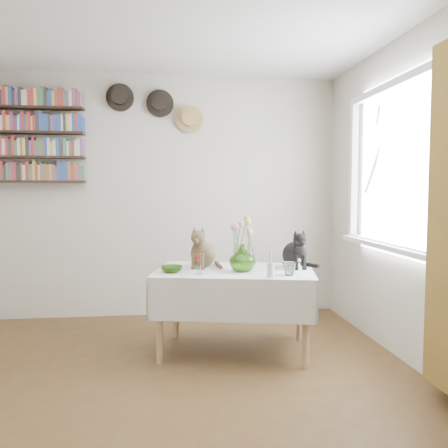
{
  "coord_description": "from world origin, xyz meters",
  "views": [
    {
      "loc": [
        0.18,
        -2.74,
        1.31
      ],
      "look_at": [
        0.65,
        0.9,
        1.05
      ],
      "focal_mm": 38.0,
      "sensor_mm": 36.0,
      "label": 1
    }
  ],
  "objects": [
    {
      "name": "flower_vase",
      "position": [
        0.79,
        0.92,
        0.78
      ],
      "size": [
        0.24,
        0.24,
        0.22
      ],
      "primitive_type": "imported",
      "rotation": [
        0.0,
        0.0,
        -0.16
      ],
      "color": "#6CAF32",
      "rests_on": "dining_table"
    },
    {
      "name": "green_bowl",
      "position": [
        0.24,
        0.94,
        0.7
      ],
      "size": [
        0.2,
        0.2,
        0.05
      ],
      "primitive_type": "imported",
      "rotation": [
        0.0,
        0.0,
        0.22
      ],
      "color": "#6CAF32",
      "rests_on": "dining_table"
    },
    {
      "name": "window",
      "position": [
        1.97,
        0.8,
        1.4
      ],
      "size": [
        0.12,
        1.52,
        1.32
      ],
      "color": "white",
      "rests_on": "room"
    },
    {
      "name": "tabby_cat",
      "position": [
        0.5,
        1.19,
        0.85
      ],
      "size": [
        0.33,
        0.36,
        0.35
      ],
      "primitive_type": null,
      "rotation": [
        0.0,
        0.0,
        -0.41
      ],
      "color": "brown",
      "rests_on": "dining_table"
    },
    {
      "name": "berry_jar",
      "position": [
        0.44,
        0.83,
        0.75
      ],
      "size": [
        0.05,
        0.05,
        0.18
      ],
      "color": "white",
      "rests_on": "dining_table"
    },
    {
      "name": "flower_bouquet",
      "position": [
        0.79,
        0.93,
        1.01
      ],
      "size": [
        0.17,
        0.13,
        0.39
      ],
      "color": "#4C7233",
      "rests_on": "flower_vase"
    },
    {
      "name": "dining_table",
      "position": [
        0.75,
        1.0,
        0.51
      ],
      "size": [
        1.4,
        1.05,
        0.67
      ],
      "color": "white",
      "rests_on": "room"
    },
    {
      "name": "bookshelf_unit",
      "position": [
        -1.1,
        2.16,
        1.84
      ],
      "size": [
        1.0,
        0.16,
        0.91
      ],
      "color": "#301E15",
      "rests_on": "room"
    },
    {
      "name": "wall_hats",
      "position": [
        0.12,
        2.19,
        2.17
      ],
      "size": [
        0.98,
        0.09,
        0.48
      ],
      "color": "black",
      "rests_on": "room"
    },
    {
      "name": "drinking_glass",
      "position": [
        1.12,
        0.7,
        0.72
      ],
      "size": [
        0.14,
        0.14,
        0.1
      ],
      "primitive_type": "imported",
      "rotation": [
        0.0,
        0.0,
        -0.33
      ],
      "color": "white",
      "rests_on": "dining_table"
    },
    {
      "name": "candlestick",
      "position": [
        0.95,
        0.63,
        0.74
      ],
      "size": [
        0.05,
        0.05,
        0.19
      ],
      "color": "white",
      "rests_on": "dining_table"
    },
    {
      "name": "porcelain_figurine",
      "position": [
        1.26,
        0.92,
        0.71
      ],
      "size": [
        0.05,
        0.05,
        0.09
      ],
      "color": "white",
      "rests_on": "dining_table"
    },
    {
      "name": "room",
      "position": [
        0.0,
        0.0,
        1.25
      ],
      "size": [
        4.08,
        4.58,
        2.58
      ],
      "color": "brown",
      "rests_on": "ground"
    },
    {
      "name": "black_cat",
      "position": [
        1.26,
        1.06,
        0.83
      ],
      "size": [
        0.24,
        0.3,
        0.33
      ],
      "primitive_type": null,
      "rotation": [
        0.0,
        0.0,
        0.1
      ],
      "color": "black",
      "rests_on": "dining_table"
    }
  ]
}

